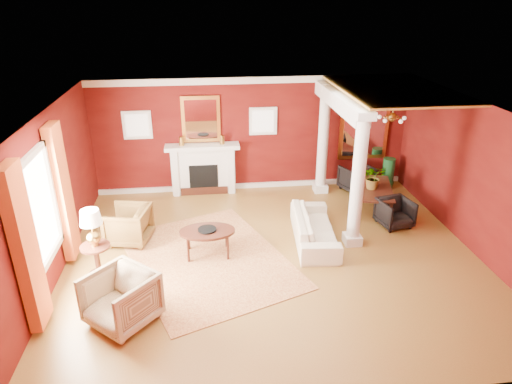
{
  "coord_description": "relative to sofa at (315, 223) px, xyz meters",
  "views": [
    {
      "loc": [
        -1.24,
        -7.62,
        4.82
      ],
      "look_at": [
        -0.27,
        0.58,
        1.15
      ],
      "focal_mm": 32.0,
      "sensor_mm": 36.0,
      "label": 1
    }
  ],
  "objects": [
    {
      "name": "ground",
      "position": [
        -0.94,
        -0.52,
        -0.4
      ],
      "size": [
        8.0,
        8.0,
        0.0
      ],
      "primitive_type": "plane",
      "color": "brown",
      "rests_on": "ground"
    },
    {
      "name": "dining_chair_far",
      "position": [
        1.7,
        2.45,
        -0.03
      ],
      "size": [
        0.92,
        0.89,
        0.74
      ],
      "primitive_type": "imported",
      "rotation": [
        0.0,
        0.0,
        3.53
      ],
      "color": "black",
      "rests_on": "ground"
    },
    {
      "name": "column_back",
      "position": [
        0.76,
        2.48,
        1.03
      ],
      "size": [
        0.36,
        0.36,
        2.8
      ],
      "color": "silver",
      "rests_on": "ground"
    },
    {
      "name": "coffee_table",
      "position": [
        -2.21,
        -0.3,
        0.1
      ],
      "size": [
        1.08,
        1.08,
        0.55
      ],
      "rotation": [
        0.0,
        0.0,
        0.15
      ],
      "color": "black",
      "rests_on": "ground"
    },
    {
      "name": "sofa",
      "position": [
        0.0,
        0.0,
        0.0
      ],
      "size": [
        0.78,
        2.09,
        0.8
      ],
      "primitive_type": "imported",
      "rotation": [
        0.0,
        0.0,
        1.48
      ],
      "color": "#F4E7CD",
      "rests_on": "ground"
    },
    {
      "name": "flank_window_left",
      "position": [
        -3.79,
        2.95,
        1.4
      ],
      "size": [
        0.7,
        0.07,
        0.7
      ],
      "color": "silver",
      "rests_on": "room_shell"
    },
    {
      "name": "chandelier",
      "position": [
        1.96,
        1.28,
        1.85
      ],
      "size": [
        0.6,
        0.62,
        0.75
      ],
      "color": "#AF8637",
      "rests_on": "room_shell"
    },
    {
      "name": "rug",
      "position": [
        -2.22,
        -0.49,
        -0.39
      ],
      "size": [
        3.84,
        4.35,
        0.01
      ],
      "primitive_type": "cube",
      "rotation": [
        0.0,
        0.0,
        0.37
      ],
      "color": "maroon",
      "rests_on": "ground"
    },
    {
      "name": "potted_plant",
      "position": [
        1.67,
        1.27,
        0.72
      ],
      "size": [
        0.53,
        0.58,
        0.45
      ],
      "primitive_type": "imported",
      "rotation": [
        0.0,
        0.0,
        0.02
      ],
      "color": "#26591E",
      "rests_on": "dining_table"
    },
    {
      "name": "coffee_book",
      "position": [
        -2.29,
        -0.27,
        0.27
      ],
      "size": [
        0.18,
        0.06,
        0.25
      ],
      "primitive_type": "imported",
      "rotation": [
        0.0,
        0.0,
        -0.23
      ],
      "color": "black",
      "rests_on": "coffee_table"
    },
    {
      "name": "room_shell",
      "position": [
        -0.94,
        -0.52,
        1.62
      ],
      "size": [
        8.04,
        7.04,
        2.92
      ],
      "color": "#5C110C",
      "rests_on": "ground"
    },
    {
      "name": "overmantel_mirror",
      "position": [
        -2.24,
        2.94,
        1.5
      ],
      "size": [
        0.95,
        0.07,
        1.15
      ],
      "color": "gold",
      "rests_on": "fireplace"
    },
    {
      "name": "dining_table",
      "position": [
        1.72,
        1.31,
        0.05
      ],
      "size": [
        0.97,
        1.69,
        0.89
      ],
      "primitive_type": "imported",
      "rotation": [
        0.0,
        0.0,
        1.3
      ],
      "color": "black",
      "rests_on": "ground"
    },
    {
      "name": "crown_trim",
      "position": [
        -0.94,
        2.94,
        2.42
      ],
      "size": [
        8.0,
        0.08,
        0.16
      ],
      "primitive_type": "cube",
      "color": "silver",
      "rests_on": "room_shell"
    },
    {
      "name": "flank_window_right",
      "position": [
        -0.69,
        2.95,
        1.4
      ],
      "size": [
        0.7,
        0.07,
        0.7
      ],
      "color": "silver",
      "rests_on": "room_shell"
    },
    {
      "name": "left_window",
      "position": [
        -4.84,
        -1.12,
        1.02
      ],
      "size": [
        0.21,
        2.55,
        2.6
      ],
      "color": "white",
      "rests_on": "room_shell"
    },
    {
      "name": "green_urn",
      "position": [
        2.56,
        2.48,
        -0.07
      ],
      "size": [
        0.35,
        0.35,
        0.84
      ],
      "color": "#16451E",
      "rests_on": "ground"
    },
    {
      "name": "dining_chair_near",
      "position": [
        1.92,
        0.44,
        -0.06
      ],
      "size": [
        0.79,
        0.75,
        0.69
      ],
      "primitive_type": "imported",
      "rotation": [
        0.0,
        0.0,
        0.21
      ],
      "color": "black",
      "rests_on": "ground"
    },
    {
      "name": "amber_ceiling",
      "position": [
        1.91,
        1.23,
        2.47
      ],
      "size": [
        2.3,
        3.4,
        0.04
      ],
      "primitive_type": "cube",
      "color": "gold",
      "rests_on": "room_shell"
    },
    {
      "name": "dining_mirror",
      "position": [
        1.96,
        2.94,
        1.15
      ],
      "size": [
        1.3,
        0.07,
        1.7
      ],
      "color": "gold",
      "rests_on": "room_shell"
    },
    {
      "name": "side_table",
      "position": [
        -4.23,
        -0.77,
        0.47
      ],
      "size": [
        0.53,
        0.53,
        1.33
      ],
      "rotation": [
        0.0,
        0.0,
        0.11
      ],
      "color": "black",
      "rests_on": "ground"
    },
    {
      "name": "armchair_stripe",
      "position": [
        -3.59,
        -2.16,
        0.08
      ],
      "size": [
        1.27,
        1.27,
        0.96
      ],
      "primitive_type": "imported",
      "rotation": [
        0.0,
        0.0,
        -0.73
      ],
      "color": "tan",
      "rests_on": "ground"
    },
    {
      "name": "fireplace",
      "position": [
        -2.24,
        2.8,
        0.25
      ],
      "size": [
        1.85,
        0.42,
        1.29
      ],
      "color": "silver",
      "rests_on": "ground"
    },
    {
      "name": "armchair_leopard",
      "position": [
        -3.83,
        0.42,
        0.03
      ],
      "size": [
        0.94,
        0.98,
        0.85
      ],
      "primitive_type": "imported",
      "rotation": [
        0.0,
        0.0,
        -1.79
      ],
      "color": "black",
      "rests_on": "ground"
    },
    {
      "name": "column_front",
      "position": [
        0.76,
        -0.22,
        1.03
      ],
      "size": [
        0.36,
        0.36,
        2.8
      ],
      "color": "silver",
      "rests_on": "ground"
    },
    {
      "name": "base_trim",
      "position": [
        -0.94,
        2.94,
        -0.34
      ],
      "size": [
        8.0,
        0.08,
        0.12
      ],
      "primitive_type": "cube",
      "color": "silver",
      "rests_on": "ground"
    },
    {
      "name": "header_beam",
      "position": [
        0.76,
        1.38,
        2.22
      ],
      "size": [
        0.3,
        3.2,
        0.32
      ],
      "primitive_type": "cube",
      "color": "silver",
      "rests_on": "column_front"
    }
  ]
}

